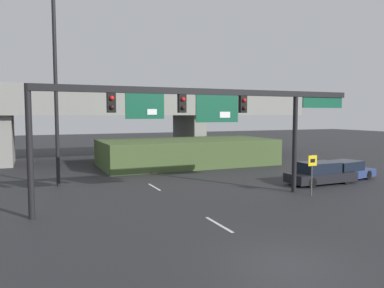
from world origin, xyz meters
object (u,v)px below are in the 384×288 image
signal_gantry (204,109)px  speed_limit_sign (312,169)px  highway_light_pole_near (55,59)px  parked_sedan_near_right (320,174)px  parked_sedan_mid_right (345,171)px

signal_gantry → speed_limit_sign: (6.21, -1.24, -3.39)m
highway_light_pole_near → signal_gantry: bearing=-47.9°
speed_limit_sign → highway_light_pole_near: highway_light_pole_near is taller
speed_limit_sign → parked_sedan_near_right: (3.02, 2.63, -0.87)m
highway_light_pole_near → parked_sedan_near_right: 18.76m
highway_light_pole_near → parked_sedan_mid_right: (18.77, -5.73, -7.48)m
signal_gantry → parked_sedan_near_right: bearing=8.6°
signal_gantry → highway_light_pole_near: (-6.85, 7.59, 3.18)m
parked_sedan_near_right → parked_sedan_mid_right: bearing=9.7°
speed_limit_sign → parked_sedan_near_right: 4.09m
highway_light_pole_near → parked_sedan_near_right: bearing=-21.1°
speed_limit_sign → highway_light_pole_near: 17.07m
parked_sedan_near_right → highway_light_pole_near: bearing=158.7°
signal_gantry → parked_sedan_near_right: signal_gantry is taller
parked_sedan_near_right → parked_sedan_mid_right: parked_sedan_near_right is taller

